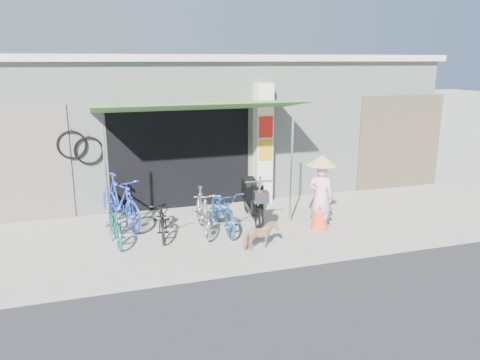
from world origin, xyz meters
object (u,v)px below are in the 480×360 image
object	(u,v)px
bike_teal	(115,223)
street_dog	(260,236)
bike_silver	(203,211)
moped	(253,200)
bike_black	(162,218)
bike_blue	(120,201)
bike_navy	(223,209)
nun	(321,192)

from	to	relation	value
bike_teal	street_dog	distance (m)	2.90
bike_silver	moped	size ratio (longest dim) A/B	0.79
bike_black	moped	world-z (taller)	moped
bike_teal	bike_black	distance (m)	0.95
bike_black	bike_silver	size ratio (longest dim) A/B	0.93
bike_silver	bike_blue	bearing A→B (deg)	153.54
bike_teal	bike_silver	bearing A→B (deg)	-6.55
bike_black	bike_silver	world-z (taller)	bike_silver
bike_navy	moped	size ratio (longest dim) A/B	0.86
bike_silver	bike_navy	size ratio (longest dim) A/B	0.91
bike_black	bike_silver	xyz separation A→B (m)	(0.83, -0.07, 0.09)
bike_teal	bike_black	world-z (taller)	bike_teal
bike_navy	nun	xyz separation A→B (m)	(1.99, -0.57, 0.35)
bike_teal	bike_navy	xyz separation A→B (m)	(2.23, 0.01, 0.07)
bike_blue	bike_black	world-z (taller)	bike_blue
bike_teal	bike_navy	world-z (taller)	bike_navy
bike_teal	bike_silver	distance (m)	1.78
bike_teal	bike_blue	distance (m)	0.94
bike_silver	nun	bearing A→B (deg)	-8.86
bike_black	street_dog	xyz separation A→B (m)	(1.66, -1.31, -0.11)
bike_blue	bike_silver	xyz separation A→B (m)	(1.61, -0.93, -0.09)
bike_black	street_dog	distance (m)	2.12
bike_navy	nun	bearing A→B (deg)	-16.25
bike_teal	moped	size ratio (longest dim) A/B	0.74
bike_silver	moped	world-z (taller)	moped
bike_blue	bike_navy	size ratio (longest dim) A/B	1.08
nun	bike_teal	bearing A→B (deg)	29.96
bike_blue	bike_navy	world-z (taller)	bike_blue
street_dog	nun	distance (m)	1.84
bike_teal	nun	world-z (taller)	nun
bike_navy	moped	distance (m)	0.79
bike_black	nun	xyz separation A→B (m)	(3.28, -0.61, 0.42)
bike_teal	street_dog	xyz separation A→B (m)	(2.61, -1.26, -0.11)
bike_silver	moped	xyz separation A→B (m)	(1.20, 0.28, 0.04)
bike_blue	bike_navy	distance (m)	2.25
moped	bike_teal	bearing A→B (deg)	-166.49
bike_teal	moped	bearing A→B (deg)	-0.91
bike_teal	bike_black	bearing A→B (deg)	-3.00
bike_teal	nun	distance (m)	4.28
bike_teal	nun	size ratio (longest dim) A/B	0.93
moped	street_dog	bearing A→B (deg)	-95.08
street_dog	nun	xyz separation A→B (m)	(1.61, 0.70, 0.53)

